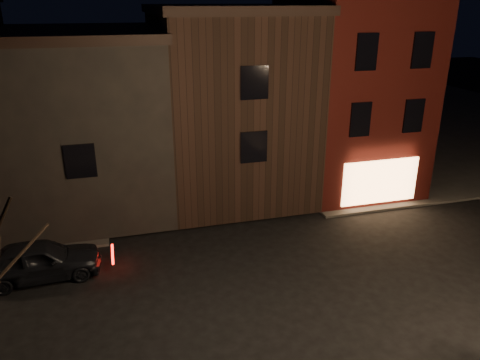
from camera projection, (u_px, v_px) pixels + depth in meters
name	position (u px, v px, depth m)	size (l,w,h in m)	color
ground	(257.00, 295.00, 16.52)	(120.00, 120.00, 0.00)	black
sidewalk_far_right	(412.00, 123.00, 39.46)	(30.00, 30.00, 0.12)	#2D2B28
corner_building	(348.00, 86.00, 25.09)	(6.50, 8.50, 10.50)	#4B110D
row_building_a	(226.00, 100.00, 24.60)	(7.30, 10.30, 9.40)	black
row_building_b	(83.00, 118.00, 22.98)	(7.80, 10.30, 8.40)	black
parked_car_a	(39.00, 260.00, 17.28)	(1.76, 4.38, 1.49)	black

